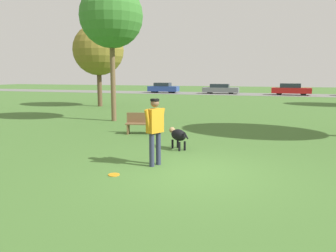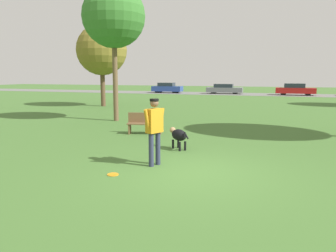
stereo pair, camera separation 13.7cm
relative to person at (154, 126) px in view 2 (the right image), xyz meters
The scene contains 11 objects.
ground_plane 1.56m from the person, 13.57° to the right, with size 120.00×120.00×0.00m, color #426B2D.
far_road_strip 33.09m from the person, 88.05° to the left, with size 120.00×6.00×0.01m.
person is the anchor object (origin of this frame).
dog 2.10m from the person, 89.05° to the left, with size 0.85×0.79×0.66m.
frisbee 1.64m from the person, 120.56° to the right, with size 0.27×0.27×0.02m.
tree_far_left 17.29m from the person, 124.29° to the left, with size 3.72×3.72×6.02m.
tree_near_left 9.68m from the person, 124.20° to the left, with size 3.13×3.13×6.78m.
parked_car_blue 34.49m from the person, 108.39° to the left, with size 3.93×1.91×1.33m.
parked_car_grey 33.32m from the person, 96.01° to the left, with size 4.46×1.94×1.22m.
parked_car_red 33.12m from the person, 81.82° to the left, with size 4.37×1.87×1.36m.
park_bench 4.74m from the person, 115.72° to the left, with size 1.46×0.74×0.84m.
Camera 2 is at (1.89, -7.49, 2.35)m, focal length 35.00 mm.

